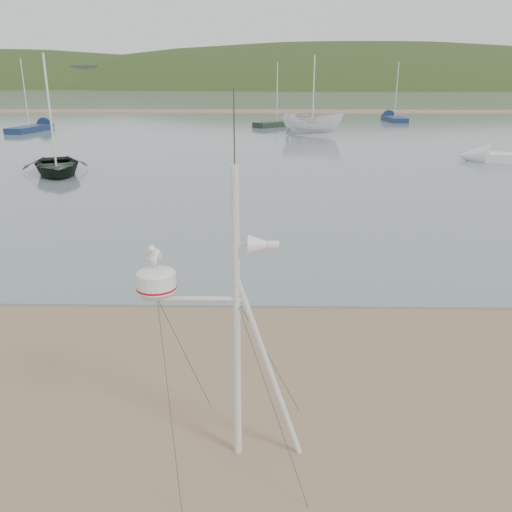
{
  "coord_description": "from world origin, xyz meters",
  "views": [
    {
      "loc": [
        2.68,
        -6.93,
        4.86
      ],
      "look_at": [
        2.53,
        1.0,
        2.2
      ],
      "focal_mm": 38.0,
      "sensor_mm": 36.0,
      "label": 1
    }
  ],
  "objects_px": {
    "boat_dark": "(52,128)",
    "sailboat_dark_mid": "(289,123)",
    "mast_rig": "(233,380)",
    "boat_white": "(313,104)",
    "sailboat_blue_near": "(40,127)",
    "sailboat_white_near": "(501,157)",
    "sailboat_blue_far": "(390,118)"
  },
  "relations": [
    {
      "from": "sailboat_dark_mid",
      "to": "sailboat_white_near",
      "type": "height_order",
      "value": "sailboat_white_near"
    },
    {
      "from": "sailboat_dark_mid",
      "to": "sailboat_white_near",
      "type": "xyz_separation_m",
      "value": [
        11.37,
        -23.45,
        -0.0
      ]
    },
    {
      "from": "boat_dark",
      "to": "sailboat_blue_far",
      "type": "bearing_deg",
      "value": 32.45
    },
    {
      "from": "boat_white",
      "to": "sailboat_dark_mid",
      "type": "xyz_separation_m",
      "value": [
        -1.55,
        9.31,
        -2.29
      ]
    },
    {
      "from": "sailboat_dark_mid",
      "to": "sailboat_blue_near",
      "type": "bearing_deg",
      "value": -168.2
    },
    {
      "from": "sailboat_blue_far",
      "to": "sailboat_blue_near",
      "type": "distance_m",
      "value": 36.59
    },
    {
      "from": "boat_dark",
      "to": "sailboat_white_near",
      "type": "xyz_separation_m",
      "value": [
        24.23,
        4.7,
        -2.04
      ]
    },
    {
      "from": "sailboat_dark_mid",
      "to": "sailboat_blue_near",
      "type": "relative_size",
      "value": 0.93
    },
    {
      "from": "boat_white",
      "to": "sailboat_blue_far",
      "type": "distance_m",
      "value": 19.41
    },
    {
      "from": "mast_rig",
      "to": "sailboat_dark_mid",
      "type": "xyz_separation_m",
      "value": [
        2.64,
        49.24,
        -0.84
      ]
    },
    {
      "from": "boat_white",
      "to": "mast_rig",
      "type": "bearing_deg",
      "value": -173.48
    },
    {
      "from": "boat_dark",
      "to": "sailboat_dark_mid",
      "type": "distance_m",
      "value": 31.02
    },
    {
      "from": "sailboat_blue_far",
      "to": "sailboat_dark_mid",
      "type": "bearing_deg",
      "value": -148.08
    },
    {
      "from": "mast_rig",
      "to": "sailboat_blue_near",
      "type": "relative_size",
      "value": 0.68
    },
    {
      "from": "boat_dark",
      "to": "sailboat_white_near",
      "type": "height_order",
      "value": "sailboat_white_near"
    },
    {
      "from": "sailboat_dark_mid",
      "to": "sailboat_white_near",
      "type": "bearing_deg",
      "value": -64.14
    },
    {
      "from": "sailboat_blue_near",
      "to": "boat_dark",
      "type": "bearing_deg",
      "value": -66.42
    },
    {
      "from": "mast_rig",
      "to": "boat_white",
      "type": "relative_size",
      "value": 0.93
    },
    {
      "from": "mast_rig",
      "to": "sailboat_blue_near",
      "type": "xyz_separation_m",
      "value": [
        -20.41,
        44.42,
        -0.84
      ]
    },
    {
      "from": "sailboat_blue_far",
      "to": "sailboat_blue_near",
      "type": "bearing_deg",
      "value": -160.87
    },
    {
      "from": "boat_white",
      "to": "sailboat_white_near",
      "type": "height_order",
      "value": "sailboat_white_near"
    },
    {
      "from": "boat_dark",
      "to": "sailboat_white_near",
      "type": "distance_m",
      "value": 24.77
    },
    {
      "from": "mast_rig",
      "to": "sailboat_blue_near",
      "type": "height_order",
      "value": "sailboat_blue_near"
    },
    {
      "from": "boat_white",
      "to": "sailboat_dark_mid",
      "type": "height_order",
      "value": "sailboat_dark_mid"
    },
    {
      "from": "boat_dark",
      "to": "sailboat_blue_near",
      "type": "relative_size",
      "value": 0.66
    },
    {
      "from": "mast_rig",
      "to": "boat_white",
      "type": "xyz_separation_m",
      "value": [
        4.19,
        39.93,
        1.45
      ]
    },
    {
      "from": "boat_white",
      "to": "boat_dark",
      "type": "bearing_deg",
      "value": 155.09
    },
    {
      "from": "sailboat_dark_mid",
      "to": "sailboat_blue_far",
      "type": "relative_size",
      "value": 0.96
    },
    {
      "from": "sailboat_dark_mid",
      "to": "sailboat_white_near",
      "type": "distance_m",
      "value": 26.06
    },
    {
      "from": "mast_rig",
      "to": "boat_dark",
      "type": "relative_size",
      "value": 1.03
    },
    {
      "from": "sailboat_dark_mid",
      "to": "sailboat_blue_near",
      "type": "distance_m",
      "value": 23.55
    },
    {
      "from": "boat_white",
      "to": "sailboat_dark_mid",
      "type": "bearing_deg",
      "value": 21.99
    }
  ]
}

